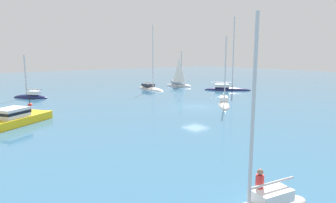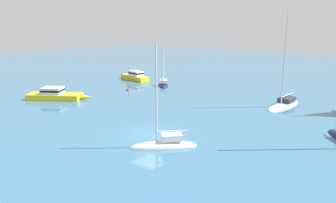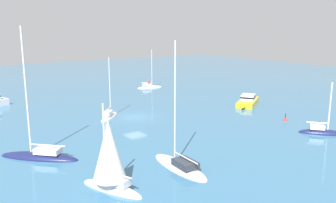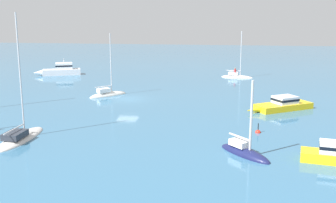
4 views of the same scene
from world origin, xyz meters
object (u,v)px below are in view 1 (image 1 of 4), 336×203
object	(u,v)px
sloop_1	(31,97)
yacht	(179,74)
sloop	(227,89)
yacht_1	(224,105)
launch	(15,118)
ketch_1	(150,88)
channel_buoy	(30,105)

from	to	relation	value
sloop_1	yacht	bearing A→B (deg)	-133.45
sloop	yacht_1	xyz separation A→B (m)	(-11.58, -9.68, -0.08)
sloop	launch	world-z (taller)	sloop
ketch_1	launch	bearing A→B (deg)	-57.01
sloop	yacht	world-z (taller)	sloop
sloop	launch	xyz separation A→B (m)	(-32.58, -4.89, 0.34)
yacht	launch	xyz separation A→B (m)	(-30.13, -14.32, -1.80)
ketch_1	channel_buoy	world-z (taller)	ketch_1
sloop	sloop_1	xyz separation A→B (m)	(-27.79, 10.44, -0.06)
sloop	launch	size ratio (longest dim) A/B	1.60
sloop	channel_buoy	bearing A→B (deg)	-142.96
yacht	sloop_1	world-z (taller)	yacht
yacht_1	sloop_1	world-z (taller)	yacht_1
sloop_1	sloop	bearing A→B (deg)	-151.77
sloop	ketch_1	bearing A→B (deg)	-179.33
sloop	ketch_1	size ratio (longest dim) A/B	1.12
yacht_1	launch	bearing A→B (deg)	-58.40
sloop	channel_buoy	size ratio (longest dim) A/B	10.88
launch	ketch_1	bearing A→B (deg)	-1.82
yacht_1	channel_buoy	bearing A→B (deg)	-84.21
launch	sloop_1	world-z (taller)	sloop_1
sloop	yacht	bearing A→B (deg)	150.28
yacht	sloop	bearing A→B (deg)	-9.28
yacht	yacht_1	bearing A→B (deg)	-49.36
launch	yacht_1	world-z (taller)	yacht_1
launch	ketch_1	distance (m)	27.36
launch	sloop	bearing A→B (deg)	-23.95
launch	ketch_1	xyz separation A→B (m)	(23.53, 13.96, -0.39)
yacht	launch	bearing A→B (deg)	-88.42
sloop_1	launch	bearing A→B (deg)	121.47
yacht	launch	world-z (taller)	yacht
sloop_1	channel_buoy	size ratio (longest dim) A/B	5.61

